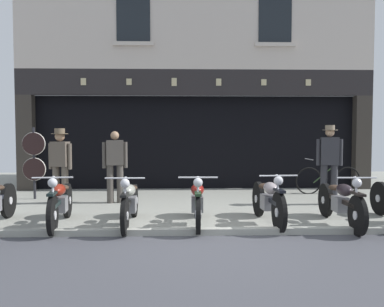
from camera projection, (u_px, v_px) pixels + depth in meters
name	position (u px, v px, depth m)	size (l,w,h in m)	color
ground	(215.00, 258.00, 5.40)	(21.77, 22.00, 0.18)	gray
shop_facade	(194.00, 129.00, 13.29)	(10.07, 4.42, 6.21)	black
motorcycle_left	(60.00, 201.00, 7.03)	(0.62, 2.04, 0.92)	black
motorcycle_center_left	(130.00, 201.00, 7.07)	(0.62, 2.05, 0.91)	black
motorcycle_center	(197.00, 201.00, 7.12)	(0.62, 2.01, 0.90)	black
motorcycle_center_right	(268.00, 199.00, 7.18)	(0.62, 1.98, 0.92)	black
motorcycle_right	(341.00, 201.00, 7.06)	(0.62, 2.07, 0.91)	black
salesman_left	(60.00, 161.00, 9.20)	(0.55, 0.37, 1.68)	brown
shopkeeper_center	(115.00, 163.00, 9.29)	(0.55, 0.28, 1.62)	#47423D
salesman_right	(329.00, 161.00, 9.08)	(0.55, 0.33, 1.75)	#2D2D33
tyre_sign_pole	(34.00, 157.00, 9.81)	(0.55, 0.06, 1.71)	#232328
advert_board_near	(239.00, 130.00, 11.71)	(0.74, 0.03, 0.94)	beige
advert_board_far	(284.00, 130.00, 11.75)	(0.64, 0.03, 0.93)	silver
leaning_bicycle	(328.00, 179.00, 10.71)	(1.76, 0.50, 0.94)	black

